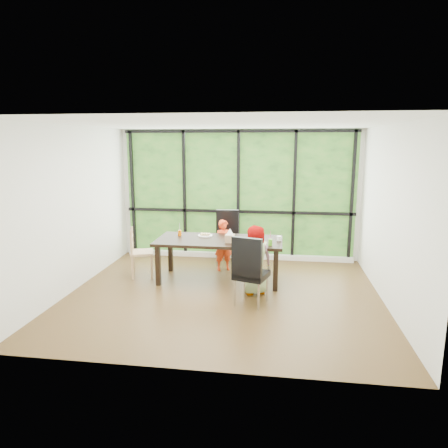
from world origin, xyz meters
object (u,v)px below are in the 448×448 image
(child_toddler, at_px, (224,245))
(tissue_box, at_px, (230,238))
(white_mug, at_px, (279,238))
(child_older, at_px, (254,260))
(chair_interior_leather, at_px, (251,270))
(plate_far, at_px, (205,236))
(dining_table, at_px, (219,260))
(chair_window_leather, at_px, (227,238))
(green_cup, at_px, (270,242))
(plate_near, at_px, (253,243))
(orange_cup, at_px, (180,233))
(chair_end_beech, at_px, (142,252))

(child_toddler, relative_size, tissue_box, 6.36)
(white_mug, relative_size, tissue_box, 0.53)
(child_older, bearing_deg, chair_interior_leather, 66.12)
(plate_far, bearing_deg, dining_table, -37.49)
(child_older, bearing_deg, chair_window_leather, -90.74)
(green_cup, bearing_deg, child_toddler, 135.17)
(plate_far, distance_m, plate_near, 1.02)
(child_older, height_order, tissue_box, child_older)
(chair_interior_leather, height_order, tissue_box, chair_interior_leather)
(child_older, bearing_deg, green_cup, -156.27)
(chair_window_leather, distance_m, green_cup, 1.62)
(dining_table, relative_size, orange_cup, 21.49)
(chair_window_leather, xyz_separation_m, child_older, (0.65, -1.58, 0.03))
(chair_window_leather, distance_m, plate_near, 1.41)
(child_toddler, xyz_separation_m, plate_far, (-0.29, -0.38, 0.27))
(tissue_box, bearing_deg, chair_window_leather, 99.94)
(chair_window_leather, height_order, child_toddler, chair_window_leather)
(chair_window_leather, height_order, white_mug, chair_window_leather)
(chair_interior_leather, height_order, white_mug, chair_interior_leather)
(plate_near, bearing_deg, chair_window_leather, 116.10)
(child_older, distance_m, green_cup, 0.44)
(chair_window_leather, relative_size, plate_far, 4.06)
(chair_interior_leather, xyz_separation_m, child_older, (0.01, 0.44, 0.03))
(dining_table, xyz_separation_m, chair_end_beech, (-1.44, 0.03, 0.08))
(chair_window_leather, relative_size, chair_end_beech, 1.20)
(child_toddler, bearing_deg, green_cup, -69.22)
(chair_interior_leather, bearing_deg, chair_end_beech, -9.09)
(plate_near, relative_size, tissue_box, 1.73)
(green_cup, bearing_deg, tissue_box, 170.23)
(plate_near, bearing_deg, plate_far, 153.21)
(chair_interior_leather, relative_size, tissue_box, 6.97)
(child_toddler, xyz_separation_m, plate_near, (0.62, -0.84, 0.27))
(orange_cup, distance_m, tissue_box, 1.04)
(dining_table, bearing_deg, green_cup, -18.11)
(green_cup, xyz_separation_m, tissue_box, (-0.69, 0.12, 0.01))
(dining_table, bearing_deg, chair_window_leather, 89.90)
(chair_end_beech, xyz_separation_m, orange_cup, (0.68, 0.16, 0.35))
(child_older, distance_m, white_mug, 0.76)
(chair_interior_leather, xyz_separation_m, orange_cup, (-1.41, 1.19, 0.26))
(child_older, bearing_deg, white_mug, -145.77)
(plate_far, xyz_separation_m, white_mug, (1.34, -0.18, 0.03))
(dining_table, bearing_deg, child_toddler, 90.00)
(child_toddler, distance_m, tissue_box, 0.87)
(chair_window_leather, distance_m, tissue_box, 1.25)
(plate_far, height_order, orange_cup, orange_cup)
(child_toddler, bearing_deg, white_mug, -52.30)
(dining_table, relative_size, white_mug, 26.89)
(chair_end_beech, relative_size, child_toddler, 0.91)
(dining_table, distance_m, chair_end_beech, 1.44)
(plate_far, relative_size, orange_cup, 2.59)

